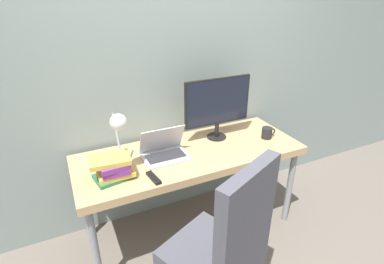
% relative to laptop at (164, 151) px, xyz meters
% --- Properties ---
extents(ground_plane, '(12.00, 12.00, 0.00)m').
position_rel_laptop_xyz_m(ground_plane, '(0.21, -0.34, -0.81)').
color(ground_plane, '#70665B').
extents(wall_back, '(8.00, 0.05, 2.60)m').
position_rel_laptop_xyz_m(wall_back, '(0.21, 0.39, 0.49)').
color(wall_back, gray).
rests_on(wall_back, ground_plane).
extents(desk, '(1.74, 0.66, 0.76)m').
position_rel_laptop_xyz_m(desk, '(0.21, -0.01, -0.11)').
color(desk, tan).
rests_on(desk, ground_plane).
extents(laptop, '(0.33, 0.24, 0.23)m').
position_rel_laptop_xyz_m(laptop, '(0.00, 0.00, 0.00)').
color(laptop, silver).
rests_on(laptop, desk).
extents(monitor, '(0.57, 0.16, 0.51)m').
position_rel_laptop_xyz_m(monitor, '(0.51, 0.12, 0.25)').
color(monitor, black).
rests_on(monitor, desk).
extents(desk_lamp, '(0.16, 0.30, 0.43)m').
position_rel_laptop_xyz_m(desk_lamp, '(-0.32, -0.05, 0.24)').
color(desk_lamp, '#4C4C51').
rests_on(desk_lamp, desk).
extents(office_chair, '(0.62, 0.63, 1.17)m').
position_rel_laptop_xyz_m(office_chair, '(0.03, -0.83, -0.17)').
color(office_chair, black).
rests_on(office_chair, ground_plane).
extents(book_stack, '(0.28, 0.21, 0.15)m').
position_rel_laptop_xyz_m(book_stack, '(-0.40, -0.12, 0.03)').
color(book_stack, '#286B47').
rests_on(book_stack, desk).
extents(tv_remote, '(0.06, 0.16, 0.02)m').
position_rel_laptop_xyz_m(tv_remote, '(-0.17, -0.24, -0.04)').
color(tv_remote, black).
rests_on(tv_remote, desk).
extents(mug, '(0.13, 0.09, 0.09)m').
position_rel_laptop_xyz_m(mug, '(0.88, -0.07, -0.00)').
color(mug, black).
rests_on(mug, desk).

